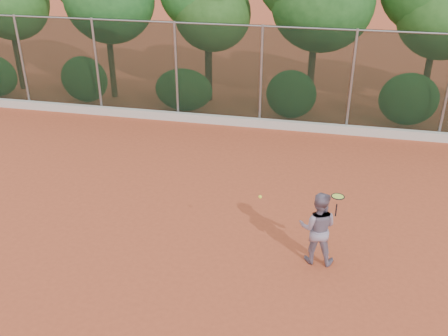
# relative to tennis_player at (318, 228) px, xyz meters

# --- Properties ---
(ground) EXTENTS (80.00, 80.00, 0.00)m
(ground) POSITION_rel_tennis_player_xyz_m (-2.32, 0.48, -0.83)
(ground) COLOR #AE4829
(ground) RESTS_ON ground
(concrete_curb) EXTENTS (24.00, 0.20, 0.30)m
(concrete_curb) POSITION_rel_tennis_player_xyz_m (-2.32, 7.30, -0.68)
(concrete_curb) COLOR beige
(concrete_curb) RESTS_ON ground
(tennis_player) EXTENTS (0.83, 0.66, 1.65)m
(tennis_player) POSITION_rel_tennis_player_xyz_m (0.00, 0.00, 0.00)
(tennis_player) COLOR gray
(tennis_player) RESTS_ON ground
(chainlink_fence) EXTENTS (24.09, 0.09, 3.50)m
(chainlink_fence) POSITION_rel_tennis_player_xyz_m (-2.32, 7.48, 1.03)
(chainlink_fence) COLOR black
(chainlink_fence) RESTS_ON ground
(tennis_racket) EXTENTS (0.33, 0.33, 0.50)m
(tennis_racket) POSITION_rel_tennis_player_xyz_m (0.33, -0.19, 0.87)
(tennis_racket) COLOR black
(tennis_racket) RESTS_ON ground
(tennis_ball_in_flight) EXTENTS (0.07, 0.07, 0.07)m
(tennis_ball_in_flight) POSITION_rel_tennis_player_xyz_m (-1.18, -0.40, 0.83)
(tennis_ball_in_flight) COLOR #D8E935
(tennis_ball_in_flight) RESTS_ON ground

